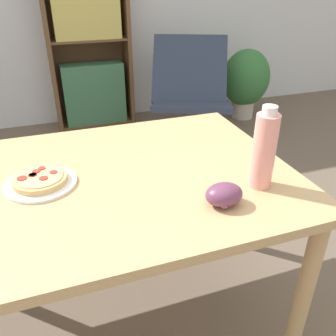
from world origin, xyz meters
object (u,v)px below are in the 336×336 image
(lounge_chair_far, at_px, (189,109))
(potted_plant_floor, at_px, (246,80))
(pizza_on_plate, at_px, (40,181))
(bookshelf, at_px, (89,47))
(grape_bunch, at_px, (224,194))
(drink_bottle, at_px, (264,150))

(lounge_chair_far, height_order, potted_plant_floor, lounge_chair_far)
(lounge_chair_far, distance_m, potted_plant_floor, 0.84)
(pizza_on_plate, height_order, potted_plant_floor, pizza_on_plate)
(lounge_chair_far, bearing_deg, bookshelf, 161.07)
(pizza_on_plate, bearing_deg, grape_bunch, -29.81)
(drink_bottle, bearing_deg, lounge_chair_far, 74.07)
(lounge_chair_far, relative_size, potted_plant_floor, 1.35)
(grape_bunch, relative_size, lounge_chair_far, 0.12)
(grape_bunch, distance_m, drink_bottle, 0.20)
(potted_plant_floor, bearing_deg, pizza_on_plate, -134.57)
(grape_bunch, height_order, drink_bottle, drink_bottle)
(bookshelf, distance_m, potted_plant_floor, 1.59)
(grape_bunch, xyz_separation_m, potted_plant_floor, (1.49, 2.36, -0.38))
(drink_bottle, bearing_deg, bookshelf, 94.11)
(drink_bottle, distance_m, bookshelf, 2.65)
(lounge_chair_far, bearing_deg, grape_bunch, -86.70)
(grape_bunch, height_order, bookshelf, bookshelf)
(grape_bunch, relative_size, drink_bottle, 0.43)
(grape_bunch, bearing_deg, lounge_chair_far, 70.29)
(pizza_on_plate, height_order, lounge_chair_far, lounge_chair_far)
(pizza_on_plate, xyz_separation_m, potted_plant_floor, (2.02, 2.05, -0.36))
(grape_bunch, distance_m, lounge_chair_far, 2.21)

